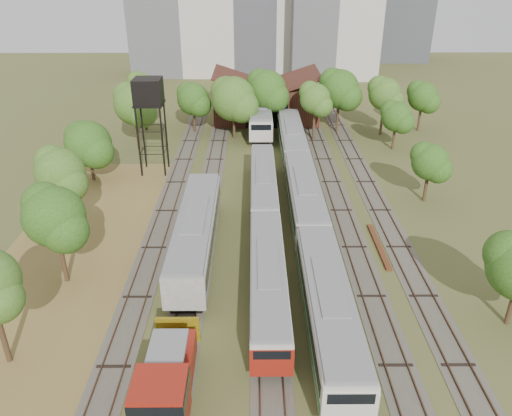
{
  "coord_description": "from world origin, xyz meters",
  "views": [
    {
      "loc": [
        -3.08,
        -20.62,
        23.35
      ],
      "look_at": [
        -2.82,
        20.72,
        2.5
      ],
      "focal_mm": 35.0,
      "sensor_mm": 36.0,
      "label": 1
    }
  ],
  "objects_px": {
    "railcar_red_set": "(265,225)",
    "railcar_green_set": "(304,197)",
    "shunter_locomotive": "(166,385)",
    "water_tower": "(148,94)"
  },
  "relations": [
    {
      "from": "shunter_locomotive",
      "to": "water_tower",
      "type": "xyz_separation_m",
      "value": [
        -6.94,
        35.78,
        7.62
      ]
    },
    {
      "from": "railcar_green_set",
      "to": "water_tower",
      "type": "distance_m",
      "value": 21.88
    },
    {
      "from": "railcar_green_set",
      "to": "shunter_locomotive",
      "type": "xyz_separation_m",
      "value": [
        -10.0,
        -24.13,
        -0.15
      ]
    },
    {
      "from": "railcar_red_set",
      "to": "shunter_locomotive",
      "type": "height_order",
      "value": "shunter_locomotive"
    },
    {
      "from": "shunter_locomotive",
      "to": "water_tower",
      "type": "bearing_deg",
      "value": 100.98
    },
    {
      "from": "railcar_red_set",
      "to": "shunter_locomotive",
      "type": "bearing_deg",
      "value": -107.55
    },
    {
      "from": "railcar_red_set",
      "to": "water_tower",
      "type": "distance_m",
      "value": 22.58
    },
    {
      "from": "railcar_green_set",
      "to": "shunter_locomotive",
      "type": "height_order",
      "value": "shunter_locomotive"
    },
    {
      "from": "railcar_red_set",
      "to": "railcar_green_set",
      "type": "bearing_deg",
      "value": 52.25
    },
    {
      "from": "railcar_red_set",
      "to": "railcar_green_set",
      "type": "height_order",
      "value": "railcar_green_set"
    }
  ]
}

